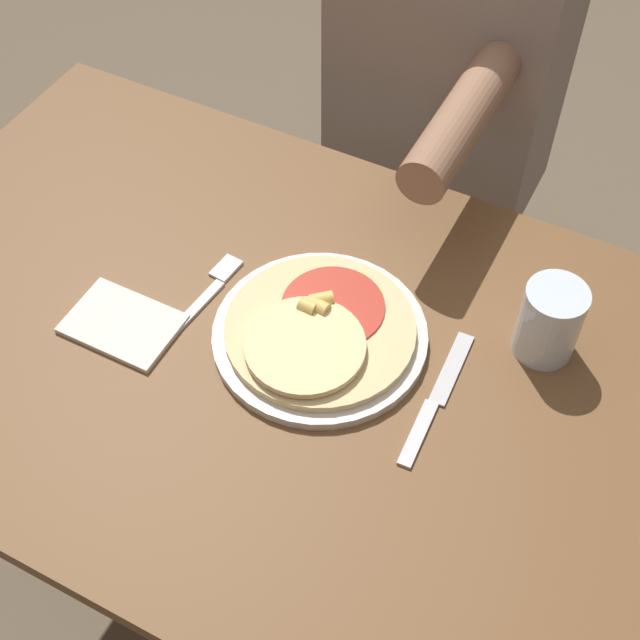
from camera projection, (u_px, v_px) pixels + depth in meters
ground_plane at (304, 582)px, 1.76m from camera, size 8.00×8.00×0.00m
dining_table at (298, 404)px, 1.26m from camera, size 1.29×0.78×0.75m
plate at (320, 335)px, 1.18m from camera, size 0.29×0.29×0.01m
pizza at (317, 331)px, 1.17m from camera, size 0.25×0.25×0.04m
fork at (207, 293)px, 1.23m from camera, size 0.03×0.18×0.00m
knife at (436, 400)px, 1.12m from camera, size 0.03×0.22×0.00m
drinking_glass at (550, 321)px, 1.14m from camera, size 0.08×0.08×0.11m
napkin at (123, 324)px, 1.20m from camera, size 0.15×0.10×0.01m
person_diner at (444, 102)px, 1.57m from camera, size 0.37×0.52×1.21m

